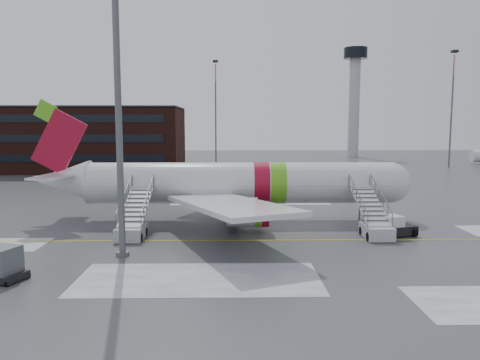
{
  "coord_description": "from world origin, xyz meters",
  "views": [
    {
      "loc": [
        -4.07,
        -36.13,
        8.81
      ],
      "look_at": [
        -3.37,
        4.92,
        4.0
      ],
      "focal_mm": 35.0,
      "sensor_mm": 36.0,
      "label": 1
    }
  ],
  "objects_px": {
    "pushback_tug": "(395,227)",
    "uld_container": "(2,265)",
    "airstair_aft": "(133,224)",
    "airstair_fwd": "(374,223)",
    "light_mast_near": "(116,46)",
    "airliner": "(229,184)"
  },
  "relations": [
    {
      "from": "pushback_tug",
      "to": "uld_container",
      "type": "distance_m",
      "value": 28.14
    },
    {
      "from": "airstair_aft",
      "to": "uld_container",
      "type": "xyz_separation_m",
      "value": [
        -5.29,
        -10.42,
        -0.15
      ]
    },
    {
      "from": "airstair_fwd",
      "to": "light_mast_near",
      "type": "relative_size",
      "value": 0.29
    },
    {
      "from": "airstair_aft",
      "to": "pushback_tug",
      "type": "xyz_separation_m",
      "value": [
        20.89,
        -0.08,
        -0.32
      ]
    },
    {
      "from": "pushback_tug",
      "to": "light_mast_near",
      "type": "relative_size",
      "value": 0.12
    },
    {
      "from": "light_mast_near",
      "to": "uld_container",
      "type": "bearing_deg",
      "value": -139.09
    },
    {
      "from": "airliner",
      "to": "uld_container",
      "type": "bearing_deg",
      "value": -127.27
    },
    {
      "from": "airstair_fwd",
      "to": "uld_container",
      "type": "bearing_deg",
      "value": -156.95
    },
    {
      "from": "airstair_fwd",
      "to": "light_mast_near",
      "type": "distance_m",
      "value": 23.38
    },
    {
      "from": "pushback_tug",
      "to": "uld_container",
      "type": "xyz_separation_m",
      "value": [
        -26.18,
        -10.34,
        0.17
      ]
    },
    {
      "from": "airliner",
      "to": "airstair_fwd",
      "type": "height_order",
      "value": "airliner"
    },
    {
      "from": "airstair_fwd",
      "to": "airstair_aft",
      "type": "bearing_deg",
      "value": 180.0
    },
    {
      "from": "airliner",
      "to": "airstair_aft",
      "type": "height_order",
      "value": "airliner"
    },
    {
      "from": "pushback_tug",
      "to": "airliner",
      "type": "bearing_deg",
      "value": 153.51
    },
    {
      "from": "uld_container",
      "to": "pushback_tug",
      "type": "bearing_deg",
      "value": 21.55
    },
    {
      "from": "airstair_aft",
      "to": "pushback_tug",
      "type": "relative_size",
      "value": 2.35
    },
    {
      "from": "airliner",
      "to": "uld_container",
      "type": "distance_m",
      "value": 21.45
    },
    {
      "from": "airliner",
      "to": "uld_container",
      "type": "xyz_separation_m",
      "value": [
        -12.9,
        -16.95,
        -2.5
      ]
    },
    {
      "from": "airstair_aft",
      "to": "light_mast_near",
      "type": "height_order",
      "value": "light_mast_near"
    },
    {
      "from": "airstair_fwd",
      "to": "pushback_tug",
      "type": "relative_size",
      "value": 2.35
    },
    {
      "from": "uld_container",
      "to": "light_mast_near",
      "type": "xyz_separation_m",
      "value": [
        5.71,
        4.94,
        12.95
      ]
    },
    {
      "from": "airstair_fwd",
      "to": "pushback_tug",
      "type": "bearing_deg",
      "value": -2.68
    }
  ]
}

